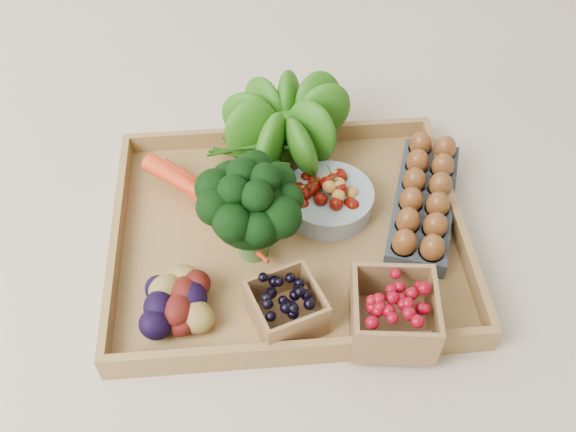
{
  "coord_description": "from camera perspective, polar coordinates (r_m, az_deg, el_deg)",
  "views": [
    {
      "loc": [
        -0.05,
        -0.65,
        0.81
      ],
      "look_at": [
        0.0,
        0.0,
        0.06
      ],
      "focal_mm": 40.0,
      "sensor_mm": 36.0,
      "label": 1
    }
  ],
  "objects": [
    {
      "name": "egg_carton",
      "position": [
        1.08,
        11.93,
        1.08
      ],
      "size": [
        0.17,
        0.28,
        0.03
      ],
      "primitive_type": "cube",
      "rotation": [
        0.0,
        0.0,
        -0.33
      ],
      "color": "#343A42",
      "rests_on": "tray"
    },
    {
      "name": "ground",
      "position": [
        1.04,
        -0.0,
        -2.16
      ],
      "size": [
        4.0,
        4.0,
        0.0
      ],
      "primitive_type": "plane",
      "color": "beige",
      "rests_on": "ground"
    },
    {
      "name": "punnet_blackberry",
      "position": [
        0.91,
        -0.15,
        -8.11
      ],
      "size": [
        0.12,
        0.12,
        0.06
      ],
      "primitive_type": "cube",
      "rotation": [
        0.0,
        0.0,
        0.34
      ],
      "color": "black",
      "rests_on": "tray"
    },
    {
      "name": "cherry_bowl",
      "position": [
        1.05,
        3.63,
        1.43
      ],
      "size": [
        0.15,
        0.15,
        0.04
      ],
      "primitive_type": "cylinder",
      "color": "#8C9EA5",
      "rests_on": "tray"
    },
    {
      "name": "potatoes",
      "position": [
        0.93,
        -10.31,
        -7.24
      ],
      "size": [
        0.13,
        0.13,
        0.08
      ],
      "primitive_type": null,
      "color": "#450F0B",
      "rests_on": "tray"
    },
    {
      "name": "carrots",
      "position": [
        1.05,
        -7.02,
        1.21
      ],
      "size": [
        0.22,
        0.16,
        0.05
      ],
      "primitive_type": null,
      "color": "red",
      "rests_on": "tray"
    },
    {
      "name": "punnet_raspberry",
      "position": [
        0.91,
        9.35,
        -8.55
      ],
      "size": [
        0.13,
        0.13,
        0.08
      ],
      "primitive_type": "cube",
      "rotation": [
        0.0,
        0.0,
        -0.12
      ],
      "color": "maroon",
      "rests_on": "tray"
    },
    {
      "name": "broccoli",
      "position": [
        0.96,
        -3.22,
        -0.81
      ],
      "size": [
        0.16,
        0.16,
        0.13
      ],
      "primitive_type": null,
      "color": "black",
      "rests_on": "tray"
    },
    {
      "name": "lettuce",
      "position": [
        1.11,
        -0.25,
        8.56
      ],
      "size": [
        0.15,
        0.15,
        0.15
      ],
      "primitive_type": "sphere",
      "color": "#12570D",
      "rests_on": "tray"
    },
    {
      "name": "tray",
      "position": [
        1.04,
        -0.0,
        -1.9
      ],
      "size": [
        0.55,
        0.45,
        0.01
      ],
      "primitive_type": "cube",
      "color": "#9F7842",
      "rests_on": "ground"
    }
  ]
}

